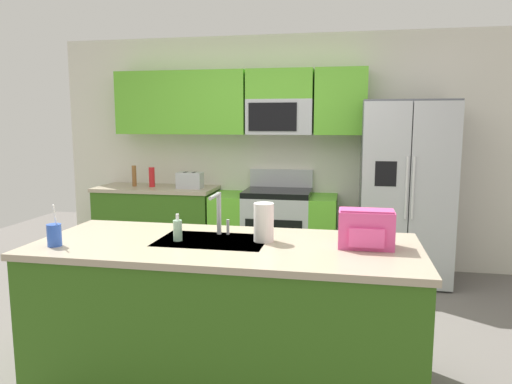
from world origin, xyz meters
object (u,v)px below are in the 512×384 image
(drink_cup_blue, at_px, (54,235))
(soap_dispenser, at_px, (178,230))
(sink_faucet, at_px, (219,210))
(refrigerator, at_px, (405,192))
(backpack, at_px, (366,228))
(paper_towel_roll, at_px, (264,222))
(bottle_red, at_px, (152,177))
(pepper_mill, at_px, (134,176))
(range_oven, at_px, (274,231))
(toaster, at_px, (190,180))

(drink_cup_blue, relative_size, soap_dispenser, 1.49)
(sink_faucet, height_order, drink_cup_blue, sink_faucet)
(refrigerator, distance_m, backpack, 2.27)
(paper_towel_roll, distance_m, backpack, 0.62)
(sink_faucet, relative_size, backpack, 0.88)
(bottle_red, distance_m, backpack, 3.25)
(sink_faucet, distance_m, backpack, 0.95)
(drink_cup_blue, height_order, paper_towel_roll, drink_cup_blue)
(pepper_mill, bearing_deg, refrigerator, -1.32)
(pepper_mill, xyz_separation_m, backpack, (2.54, -2.29, -0.00))
(range_oven, height_order, refrigerator, refrigerator)
(pepper_mill, bearing_deg, backpack, -42.05)
(bottle_red, height_order, backpack, backpack)
(bottle_red, height_order, soap_dispenser, bottle_red)
(paper_towel_roll, bearing_deg, pepper_mill, 130.34)
(pepper_mill, relative_size, sink_faucet, 0.85)
(soap_dispenser, bearing_deg, sink_faucet, 42.30)
(backpack, bearing_deg, toaster, 129.54)
(drink_cup_blue, xyz_separation_m, soap_dispenser, (0.68, 0.26, -0.00))
(sink_faucet, height_order, paper_towel_roll, sink_faucet)
(toaster, bearing_deg, sink_faucet, -66.55)
(sink_faucet, xyz_separation_m, backpack, (0.93, -0.13, -0.05))
(bottle_red, height_order, drink_cup_blue, drink_cup_blue)
(soap_dispenser, height_order, backpack, backpack)
(sink_faucet, bearing_deg, toaster, 113.45)
(sink_faucet, relative_size, soap_dispenser, 1.66)
(drink_cup_blue, xyz_separation_m, backpack, (1.82, 0.33, 0.05))
(paper_towel_roll, bearing_deg, toaster, 119.11)
(toaster, bearing_deg, backpack, -50.46)
(sink_faucet, relative_size, paper_towel_roll, 1.17)
(soap_dispenser, bearing_deg, refrigerator, 54.78)
(refrigerator, height_order, bottle_red, refrigerator)
(range_oven, distance_m, bottle_red, 1.53)
(pepper_mill, xyz_separation_m, sink_faucet, (1.60, -2.16, 0.05))
(backpack, bearing_deg, pepper_mill, 137.95)
(range_oven, distance_m, soap_dispenser, 2.43)
(sink_faucet, height_order, backpack, sink_faucet)
(toaster, distance_m, pepper_mill, 0.69)
(range_oven, distance_m, pepper_mill, 1.74)
(pepper_mill, bearing_deg, sink_faucet, -53.38)
(toaster, height_order, bottle_red, bottle_red)
(sink_faucet, distance_m, paper_towel_roll, 0.34)
(bottle_red, distance_m, drink_cup_blue, 2.65)
(sink_faucet, bearing_deg, drink_cup_blue, -152.77)
(refrigerator, bearing_deg, pepper_mill, 178.68)
(refrigerator, distance_m, bottle_red, 2.78)
(range_oven, bearing_deg, sink_faucet, -90.92)
(refrigerator, relative_size, pepper_mill, 7.74)
(pepper_mill, bearing_deg, range_oven, 0.09)
(toaster, relative_size, bottle_red, 1.25)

